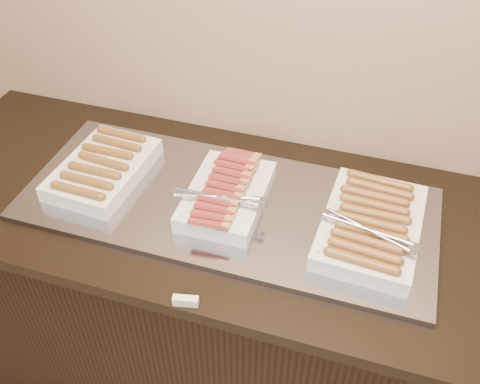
# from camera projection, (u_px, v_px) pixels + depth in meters

# --- Properties ---
(counter) EXTENTS (2.06, 0.76, 0.90)m
(counter) POSITION_uv_depth(u_px,v_px,m) (235.00, 301.00, 1.87)
(counter) COLOR black
(counter) RESTS_ON ground
(warming_tray) EXTENTS (1.20, 0.50, 0.02)m
(warming_tray) POSITION_uv_depth(u_px,v_px,m) (227.00, 204.00, 1.57)
(warming_tray) COLOR #8E929B
(warming_tray) RESTS_ON counter
(dish_left) EXTENTS (0.25, 0.36, 0.07)m
(dish_left) POSITION_uv_depth(u_px,v_px,m) (103.00, 168.00, 1.63)
(dish_left) COLOR silver
(dish_left) RESTS_ON warming_tray
(dish_center) EXTENTS (0.27, 0.34, 0.10)m
(dish_center) POSITION_uv_depth(u_px,v_px,m) (226.00, 194.00, 1.53)
(dish_center) COLOR silver
(dish_center) RESTS_ON warming_tray
(dish_right) EXTENTS (0.28, 0.39, 0.08)m
(dish_right) POSITION_uv_depth(u_px,v_px,m) (371.00, 225.00, 1.44)
(dish_right) COLOR silver
(dish_right) RESTS_ON warming_tray
(label_holder) EXTENTS (0.07, 0.03, 0.03)m
(label_holder) POSITION_uv_depth(u_px,v_px,m) (186.00, 301.00, 1.31)
(label_holder) COLOR silver
(label_holder) RESTS_ON counter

